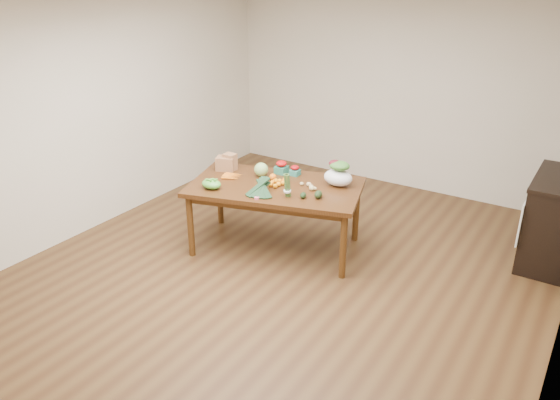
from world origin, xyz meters
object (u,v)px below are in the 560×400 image
Objects in this scene: dining_table at (276,217)px; mandarin_cluster at (276,182)px; asparagus_bundle at (287,185)px; salad_bag at (338,175)px; kale_bunch at (260,188)px; cabinet at (555,220)px; paper_bag at (226,162)px; cabbage at (261,170)px.

mandarin_cluster reaches higher than dining_table.
salad_bag is (0.29, 0.55, -0.00)m from asparagus_bundle.
dining_table is at bearing 76.27° from kale_bunch.
salad_bag reaches higher than kale_bunch.
cabinet is at bearing 10.32° from dining_table.
salad_bag is (0.56, 0.35, 0.50)m from dining_table.
paper_bag is 1.75× the size of cabbage.
cabbage is (0.45, 0.06, -0.02)m from paper_bag.
cabinet is 2.80m from asparagus_bundle.
dining_table is 0.86m from paper_bag.
salad_bag reaches higher than dining_table.
kale_bunch is at bearing -28.04° from paper_bag.
cabinet and paper_bag have the same top height.
dining_table is 0.54m from cabbage.
cabbage reaches higher than mandarin_cluster.
mandarin_cluster is 0.33m from asparagus_bundle.
cabbage is (-0.27, 0.13, 0.45)m from dining_table.
kale_bunch is at bearing -89.70° from mandarin_cluster.
cabbage is 0.32m from mandarin_cluster.
cabbage is at bearing -165.75° from salad_bag.
mandarin_cluster is 0.57× the size of salad_bag.
salad_bag is (0.84, 0.21, 0.04)m from cabbage.
paper_bag reaches higher than kale_bunch.
paper_bag reaches higher than dining_table.
paper_bag is (-3.32, -1.24, 0.38)m from cabinet.
cabbage is 0.38× the size of kale_bunch.
kale_bunch is at bearing -103.73° from dining_table.
paper_bag is at bearing -159.57° from cabinet.
asparagus_bundle reaches higher than paper_bag.
kale_bunch is (0.00, -0.31, 0.04)m from mandarin_cluster.
dining_table is at bearing -148.43° from salad_bag.
kale_bunch is (-2.58, -1.63, 0.36)m from cabinet.
kale_bunch is 1.60× the size of asparagus_bundle.
paper_bag is 1.08× the size of asparagus_bundle.
dining_table is 1.77× the size of cabinet.
dining_table is 5.74× the size of salad_bag.
asparagus_bundle is at bearing 7.52° from kale_bunch.
cabbage is 0.54m from kale_bunch.
dining_table is 7.21× the size of asparagus_bundle.
cabinet is (2.60, 1.31, 0.10)m from dining_table.
salad_bag reaches higher than paper_bag.
salad_bag is (0.55, 0.66, 0.04)m from kale_bunch.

